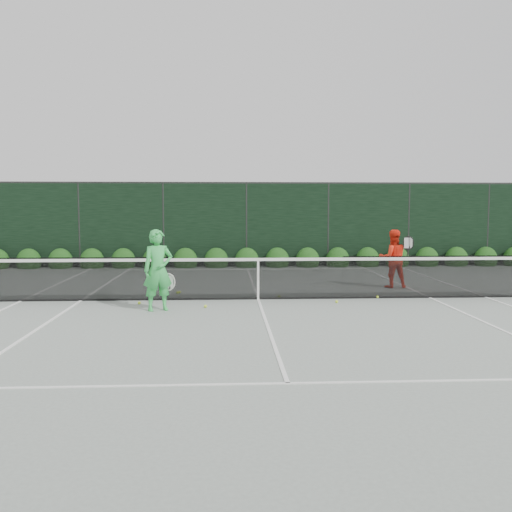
{
  "coord_description": "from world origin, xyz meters",
  "views": [
    {
      "loc": [
        -0.76,
        -13.23,
        2.19
      ],
      "look_at": [
        -0.03,
        0.3,
        1.0
      ],
      "focal_mm": 40.0,
      "sensor_mm": 36.0,
      "label": 1
    }
  ],
  "objects": [
    {
      "name": "hedge_row",
      "position": [
        -0.0,
        7.15,
        0.23
      ],
      "size": [
        31.66,
        0.65,
        0.94
      ],
      "color": "#13350E",
      "rests_on": "ground"
    },
    {
      "name": "tennis_balls",
      "position": [
        -0.38,
        0.01,
        0.03
      ],
      "size": [
        5.61,
        2.16,
        0.07
      ],
      "color": "#D4F536",
      "rests_on": "ground"
    },
    {
      "name": "windscreen_fence",
      "position": [
        0.0,
        -2.71,
        1.51
      ],
      "size": [
        32.0,
        21.07,
        3.06
      ],
      "color": "black",
      "rests_on": "ground"
    },
    {
      "name": "court_lines",
      "position": [
        0.0,
        0.0,
        0.01
      ],
      "size": [
        11.03,
        23.83,
        0.01
      ],
      "color": "white",
      "rests_on": "ground"
    },
    {
      "name": "player_woman",
      "position": [
        -2.17,
        -1.29,
        0.85
      ],
      "size": [
        0.72,
        0.59,
        1.71
      ],
      "rotation": [
        0.0,
        0.0,
        0.34
      ],
      "color": "green",
      "rests_on": "ground"
    },
    {
      "name": "ground",
      "position": [
        0.0,
        0.0,
        0.0
      ],
      "size": [
        80.0,
        80.0,
        0.0
      ],
      "primitive_type": "plane",
      "color": "gray",
      "rests_on": "ground"
    },
    {
      "name": "player_man",
      "position": [
        3.73,
        1.78,
        0.78
      ],
      "size": [
        0.87,
        0.6,
        1.56
      ],
      "rotation": [
        0.0,
        0.0,
        3.13
      ],
      "color": "#FA2D15",
      "rests_on": "ground"
    },
    {
      "name": "tennis_net",
      "position": [
        -0.02,
        0.0,
        0.53
      ],
      "size": [
        12.9,
        0.1,
        1.07
      ],
      "color": "#10311F",
      "rests_on": "ground"
    }
  ]
}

